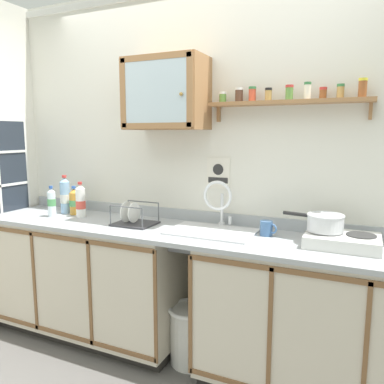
{
  "coord_description": "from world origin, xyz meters",
  "views": [
    {
      "loc": [
        1.07,
        -1.97,
        1.56
      ],
      "look_at": [
        -0.01,
        0.39,
        1.16
      ],
      "focal_mm": 35.73,
      "sensor_mm": 36.0,
      "label": 1
    }
  ],
  "objects_px": {
    "trash_bin": "(191,333)",
    "dish_rack": "(134,220)",
    "bottle_juice_amber_3": "(74,202)",
    "wall_cabinet": "(166,94)",
    "hot_plate_stove": "(342,240)",
    "bottle_opaque_white_0": "(81,201)",
    "bottle_water_blue_2": "(65,196)",
    "sink": "(212,233)",
    "saucepan": "(325,222)",
    "mug": "(267,228)",
    "bottle_water_clear_1": "(52,202)",
    "warning_sign": "(218,173)"
  },
  "relations": [
    {
      "from": "trash_bin",
      "to": "dish_rack",
      "type": "bearing_deg",
      "value": 175.83
    },
    {
      "from": "bottle_juice_amber_3",
      "to": "dish_rack",
      "type": "xyz_separation_m",
      "value": [
        0.62,
        -0.09,
        -0.07
      ]
    },
    {
      "from": "bottle_juice_amber_3",
      "to": "wall_cabinet",
      "type": "distance_m",
      "value": 1.15
    },
    {
      "from": "hot_plate_stove",
      "to": "wall_cabinet",
      "type": "bearing_deg",
      "value": 175.03
    },
    {
      "from": "hot_plate_stove",
      "to": "bottle_juice_amber_3",
      "type": "relative_size",
      "value": 1.78
    },
    {
      "from": "trash_bin",
      "to": "bottle_juice_amber_3",
      "type": "bearing_deg",
      "value": 173.37
    },
    {
      "from": "bottle_juice_amber_3",
      "to": "trash_bin",
      "type": "relative_size",
      "value": 0.57
    },
    {
      "from": "bottle_opaque_white_0",
      "to": "trash_bin",
      "type": "xyz_separation_m",
      "value": [
        0.98,
        -0.08,
        -0.83
      ]
    },
    {
      "from": "bottle_water_blue_2",
      "to": "dish_rack",
      "type": "relative_size",
      "value": 1.1
    },
    {
      "from": "sink",
      "to": "dish_rack",
      "type": "height_order",
      "value": "sink"
    },
    {
      "from": "dish_rack",
      "to": "saucepan",
      "type": "bearing_deg",
      "value": 2.64
    },
    {
      "from": "saucepan",
      "to": "dish_rack",
      "type": "distance_m",
      "value": 1.29
    },
    {
      "from": "bottle_water_blue_2",
      "to": "dish_rack",
      "type": "distance_m",
      "value": 0.74
    },
    {
      "from": "mug",
      "to": "bottle_juice_amber_3",
      "type": "bearing_deg",
      "value": -179.84
    },
    {
      "from": "sink",
      "to": "bottle_water_clear_1",
      "type": "relative_size",
      "value": 2.32
    },
    {
      "from": "bottle_juice_amber_3",
      "to": "warning_sign",
      "type": "height_order",
      "value": "warning_sign"
    },
    {
      "from": "bottle_water_clear_1",
      "to": "warning_sign",
      "type": "relative_size",
      "value": 1.1
    },
    {
      "from": "dish_rack",
      "to": "mug",
      "type": "bearing_deg",
      "value": 5.89
    },
    {
      "from": "mug",
      "to": "warning_sign",
      "type": "height_order",
      "value": "warning_sign"
    },
    {
      "from": "dish_rack",
      "to": "trash_bin",
      "type": "bearing_deg",
      "value": -4.17
    },
    {
      "from": "sink",
      "to": "saucepan",
      "type": "bearing_deg",
      "value": 1.66
    },
    {
      "from": "bottle_water_blue_2",
      "to": "trash_bin",
      "type": "bearing_deg",
      "value": -6.57
    },
    {
      "from": "hot_plate_stove",
      "to": "bottle_opaque_white_0",
      "type": "distance_m",
      "value": 1.9
    },
    {
      "from": "bottle_opaque_white_0",
      "to": "bottle_juice_amber_3",
      "type": "height_order",
      "value": "bottle_opaque_white_0"
    },
    {
      "from": "hot_plate_stove",
      "to": "bottle_water_clear_1",
      "type": "height_order",
      "value": "bottle_water_clear_1"
    },
    {
      "from": "warning_sign",
      "to": "mug",
      "type": "bearing_deg",
      "value": -25.44
    },
    {
      "from": "dish_rack",
      "to": "warning_sign",
      "type": "distance_m",
      "value": 0.69
    },
    {
      "from": "bottle_water_blue_2",
      "to": "dish_rack",
      "type": "height_order",
      "value": "bottle_water_blue_2"
    },
    {
      "from": "wall_cabinet",
      "to": "warning_sign",
      "type": "bearing_deg",
      "value": 24.12
    },
    {
      "from": "dish_rack",
      "to": "sink",
      "type": "bearing_deg",
      "value": 3.8
    },
    {
      "from": "bottle_water_clear_1",
      "to": "hot_plate_stove",
      "type": "bearing_deg",
      "value": 2.23
    },
    {
      "from": "sink",
      "to": "bottle_opaque_white_0",
      "type": "relative_size",
      "value": 2.05
    },
    {
      "from": "bottle_juice_amber_3",
      "to": "dish_rack",
      "type": "bearing_deg",
      "value": -8.45
    },
    {
      "from": "hot_plate_stove",
      "to": "mug",
      "type": "distance_m",
      "value": 0.45
    },
    {
      "from": "warning_sign",
      "to": "bottle_water_blue_2",
      "type": "bearing_deg",
      "value": -171.54
    },
    {
      "from": "bottle_water_blue_2",
      "to": "wall_cabinet",
      "type": "height_order",
      "value": "wall_cabinet"
    },
    {
      "from": "bottle_water_blue_2",
      "to": "wall_cabinet",
      "type": "distance_m",
      "value": 1.2
    },
    {
      "from": "saucepan",
      "to": "sink",
      "type": "bearing_deg",
      "value": -178.34
    },
    {
      "from": "bottle_water_clear_1",
      "to": "mug",
      "type": "height_order",
      "value": "bottle_water_clear_1"
    },
    {
      "from": "bottle_opaque_white_0",
      "to": "trash_bin",
      "type": "relative_size",
      "value": 0.68
    },
    {
      "from": "mug",
      "to": "bottle_opaque_white_0",
      "type": "bearing_deg",
      "value": -178.01
    },
    {
      "from": "saucepan",
      "to": "trash_bin",
      "type": "distance_m",
      "value": 1.18
    },
    {
      "from": "mug",
      "to": "trash_bin",
      "type": "height_order",
      "value": "mug"
    },
    {
      "from": "hot_plate_stove",
      "to": "dish_rack",
      "type": "bearing_deg",
      "value": -178.49
    },
    {
      "from": "bottle_water_blue_2",
      "to": "wall_cabinet",
      "type": "xyz_separation_m",
      "value": [
        0.92,
        0.04,
        0.77
      ]
    },
    {
      "from": "bottle_water_blue_2",
      "to": "mug",
      "type": "xyz_separation_m",
      "value": [
        1.66,
        -0.01,
        -0.09
      ]
    },
    {
      "from": "wall_cabinet",
      "to": "mug",
      "type": "bearing_deg",
      "value": -3.36
    },
    {
      "from": "saucepan",
      "to": "bottle_opaque_white_0",
      "type": "xyz_separation_m",
      "value": [
        -1.8,
        -0.01,
        -0.01
      ]
    },
    {
      "from": "bottle_water_blue_2",
      "to": "warning_sign",
      "type": "distance_m",
      "value": 1.29
    },
    {
      "from": "hot_plate_stove",
      "to": "saucepan",
      "type": "height_order",
      "value": "saucepan"
    }
  ]
}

